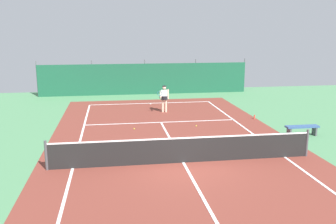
{
  "coord_description": "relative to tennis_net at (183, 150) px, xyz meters",
  "views": [
    {
      "loc": [
        -2.61,
        -13.23,
        4.94
      ],
      "look_at": [
        0.17,
        4.94,
        0.9
      ],
      "focal_mm": 39.91,
      "sensor_mm": 36.0,
      "label": 1
    }
  ],
  "objects": [
    {
      "name": "ground_plane",
      "position": [
        0.0,
        0.0,
        -0.51
      ],
      "size": [
        36.0,
        36.0,
        0.0
      ],
      "primitive_type": "plane",
      "color": "#4C8456"
    },
    {
      "name": "court_surface",
      "position": [
        0.0,
        0.0,
        -0.51
      ],
      "size": [
        11.02,
        26.6,
        0.01
      ],
      "color": "brown",
      "rests_on": "ground"
    },
    {
      "name": "tennis_net",
      "position": [
        0.0,
        0.0,
        0.0
      ],
      "size": [
        10.12,
        0.1,
        1.1
      ],
      "color": "black",
      "rests_on": "ground"
    },
    {
      "name": "back_fence",
      "position": [
        -0.0,
        16.22,
        0.16
      ],
      "size": [
        16.3,
        0.98,
        2.7
      ],
      "color": "#195138",
      "rests_on": "ground"
    },
    {
      "name": "tennis_player",
      "position": [
        0.55,
        8.96,
        0.45
      ],
      "size": [
        0.76,
        0.72,
        1.64
      ],
      "rotation": [
        0.0,
        0.0,
        3.01
      ],
      "color": "beige",
      "rests_on": "ground"
    },
    {
      "name": "tennis_ball_near_player",
      "position": [
        1.72,
        5.27,
        -0.48
      ],
      "size": [
        0.07,
        0.07,
        0.07
      ],
      "primitive_type": "sphere",
      "color": "#CCDB33",
      "rests_on": "ground"
    },
    {
      "name": "tennis_ball_midcourt",
      "position": [
        -3.77,
        2.95,
        -0.48
      ],
      "size": [
        0.07,
        0.07,
        0.07
      ],
      "primitive_type": "sphere",
      "color": "#CCDB33",
      "rests_on": "ground"
    },
    {
      "name": "tennis_ball_by_sideline",
      "position": [
        -1.54,
        5.19,
        -0.48
      ],
      "size": [
        0.07,
        0.07,
        0.07
      ],
      "primitive_type": "sphere",
      "color": "#CCDB33",
      "rests_on": "ground"
    },
    {
      "name": "parked_car",
      "position": [
        -0.65,
        18.69,
        0.33
      ],
      "size": [
        2.1,
        4.24,
        1.68
      ],
      "rotation": [
        0.0,
        0.0,
        3.12
      ],
      "color": "silver",
      "rests_on": "ground"
    },
    {
      "name": "courtside_bench",
      "position": [
        6.31,
        2.8,
        -0.14
      ],
      "size": [
        1.6,
        0.4,
        0.49
      ],
      "color": "#335184",
      "rests_on": "ground"
    },
    {
      "name": "water_bottle",
      "position": [
        5.36,
        6.4,
        -0.39
      ],
      "size": [
        0.08,
        0.08,
        0.24
      ],
      "primitive_type": "cylinder",
      "color": "#D84C38",
      "rests_on": "ground"
    }
  ]
}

